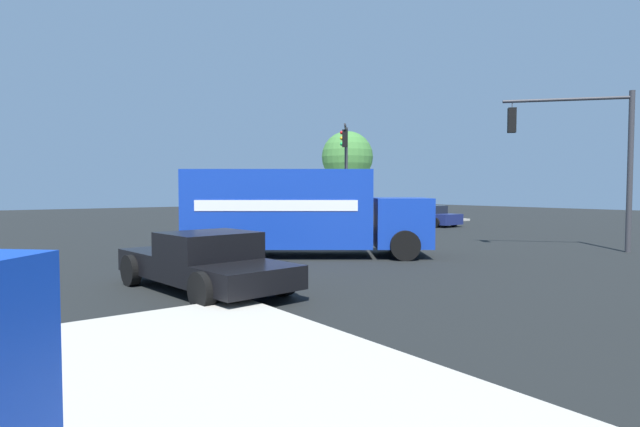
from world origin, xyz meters
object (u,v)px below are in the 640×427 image
at_px(traffic_light_secondary, 346,161).
at_px(sedan_navy, 426,216).
at_px(pickup_black, 204,260).
at_px(delivery_truck, 298,212).
at_px(shade_tree_near, 347,157).
at_px(pedestrian_near_corner, 302,206).
at_px(traffic_light_primary, 588,146).

distance_m(traffic_light_secondary, sedan_navy, 6.89).
height_order(pickup_black, sedan_navy, pickup_black).
distance_m(delivery_truck, shade_tree_near, 23.66).
height_order(pickup_black, shade_tree_near, shade_tree_near).
height_order(traffic_light_secondary, pedestrian_near_corner, traffic_light_secondary).
relative_size(traffic_light_primary, traffic_light_secondary, 1.00).
bearing_deg(traffic_light_primary, sedan_navy, -113.73).
bearing_deg(pedestrian_near_corner, pickup_black, 50.25).
relative_size(traffic_light_secondary, shade_tree_near, 0.87).
height_order(traffic_light_primary, sedan_navy, traffic_light_primary).
relative_size(traffic_light_primary, sedan_navy, 1.38).
xyz_separation_m(pickup_black, pedestrian_near_corner, (-17.66, -21.24, 0.32)).
relative_size(delivery_truck, sedan_navy, 1.90).
height_order(delivery_truck, pedestrian_near_corner, delivery_truck).
relative_size(sedan_navy, pedestrian_near_corner, 2.72).
bearing_deg(shade_tree_near, traffic_light_secondary, 49.41).
distance_m(traffic_light_primary, pickup_black, 15.20).
relative_size(delivery_truck, traffic_light_primary, 1.38).
distance_m(traffic_light_secondary, pedestrian_near_corner, 9.98).
relative_size(delivery_truck, pickup_black, 1.54).
height_order(delivery_truck, traffic_light_primary, traffic_light_primary).
height_order(traffic_light_secondary, shade_tree_near, shade_tree_near).
height_order(delivery_truck, shade_tree_near, shade_tree_near).
distance_m(traffic_light_secondary, pickup_black, 19.28).
bearing_deg(traffic_light_secondary, pedestrian_near_corner, -109.39).
height_order(delivery_truck, sedan_navy, delivery_truck).
bearing_deg(sedan_navy, pickup_black, 28.74).
xyz_separation_m(traffic_light_secondary, pickup_black, (14.50, 12.26, -3.30)).
distance_m(sedan_navy, pedestrian_near_corner, 10.43).
distance_m(traffic_light_primary, traffic_light_secondary, 13.89).
bearing_deg(pickup_black, traffic_light_secondary, -139.79).
xyz_separation_m(sedan_navy, pedestrian_near_corner, (2.73, -10.06, 0.42)).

